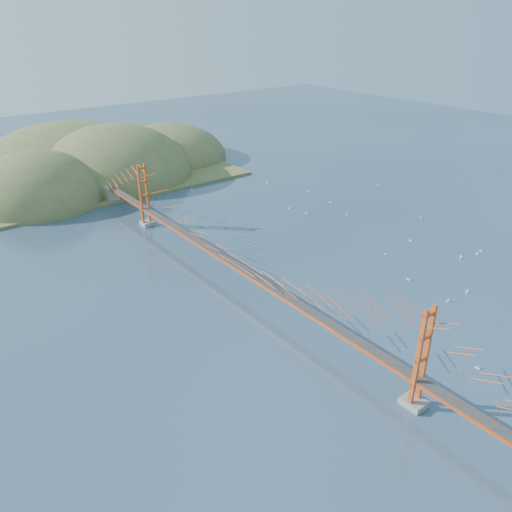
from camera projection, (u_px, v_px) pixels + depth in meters
ground at (241, 288)px, 72.22m from camera, size 320.00×320.00×0.00m
bridge at (239, 244)px, 69.25m from camera, size 2.20×94.40×12.00m
far_headlands at (84, 175)px, 122.19m from camera, size 84.00×58.00×25.00m
sailboat_1 at (386, 254)px, 82.18m from camera, size 0.53×0.53×0.58m
sailboat_13 at (477, 254)px, 82.16m from camera, size 0.67×0.67×0.70m
sailboat_17 at (267, 183)px, 116.03m from camera, size 0.49×0.40×0.57m
sailboat_12 at (192, 190)px, 111.25m from camera, size 0.61×0.56×0.68m
sailboat_2 at (467, 292)px, 71.03m from camera, size 0.55×0.45×0.64m
sailboat_8 at (347, 214)px, 98.11m from camera, size 0.57×0.57×0.59m
sailboat_3 at (206, 226)px, 92.82m from camera, size 0.67×0.67×0.70m
sailboat_0 at (408, 279)px, 74.44m from camera, size 0.48×0.59×0.70m
sailboat_9 at (378, 184)px, 115.24m from camera, size 0.52×0.52×0.56m
sailboat_6 at (448, 301)px, 68.93m from camera, size 0.51×0.51×0.57m
sailboat_15 at (306, 213)px, 98.90m from camera, size 0.53×0.58×0.65m
sailboat_5 at (481, 250)px, 83.35m from camera, size 0.46×0.52×0.60m
sailboat_11 at (421, 218)px, 96.58m from camera, size 0.52×0.52×0.57m
sailboat_4 at (330, 202)px, 104.56m from camera, size 0.47×0.51×0.57m
sailboat_7 at (308, 191)px, 110.44m from camera, size 0.69×0.69×0.74m
sailboat_16 at (289, 208)px, 101.02m from camera, size 0.57×0.52×0.64m
sailboat_10 at (478, 367)px, 56.00m from camera, size 0.46×0.55×0.64m
sailboat_extra_0 at (411, 240)px, 87.09m from camera, size 0.50×0.55×0.62m
sailboat_extra_1 at (461, 257)px, 80.99m from camera, size 0.58×0.51×0.66m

